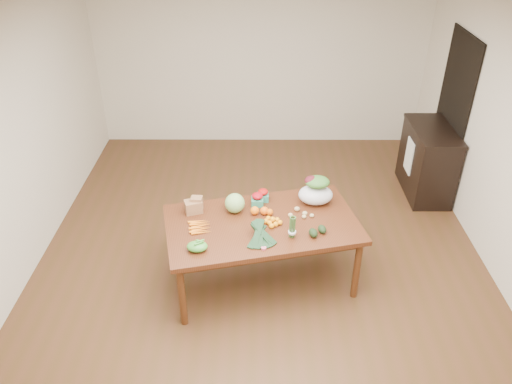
{
  "coord_description": "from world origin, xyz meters",
  "views": [
    {
      "loc": [
        -0.04,
        -4.43,
        3.65
      ],
      "look_at": [
        -0.06,
        0.0,
        0.86
      ],
      "focal_mm": 35.0,
      "sensor_mm": 36.0,
      "label": 1
    }
  ],
  "objects_px": {
    "asparagus_bundle": "(292,227)",
    "mandarin_cluster": "(273,220)",
    "paper_bag": "(193,205)",
    "cabbage": "(235,203)",
    "dining_table": "(262,252)",
    "cabinet": "(427,161)",
    "kale_bunch": "(261,236)",
    "salad_bag": "(316,192)"
  },
  "relations": [
    {
      "from": "salad_bag",
      "to": "paper_bag",
      "type": "bearing_deg",
      "value": -171.98
    },
    {
      "from": "asparagus_bundle",
      "to": "cabbage",
      "type": "bearing_deg",
      "value": 129.36
    },
    {
      "from": "paper_bag",
      "to": "cabbage",
      "type": "height_order",
      "value": "cabbage"
    },
    {
      "from": "salad_bag",
      "to": "mandarin_cluster",
      "type": "bearing_deg",
      "value": -140.05
    },
    {
      "from": "mandarin_cluster",
      "to": "paper_bag",
      "type": "bearing_deg",
      "value": 165.67
    },
    {
      "from": "cabinet",
      "to": "kale_bunch",
      "type": "distance_m",
      "value": 3.09
    },
    {
      "from": "dining_table",
      "to": "kale_bunch",
      "type": "xyz_separation_m",
      "value": [
        -0.01,
        -0.32,
        0.45
      ]
    },
    {
      "from": "cabinet",
      "to": "asparagus_bundle",
      "type": "relative_size",
      "value": 4.08
    },
    {
      "from": "cabinet",
      "to": "paper_bag",
      "type": "bearing_deg",
      "value": -151.01
    },
    {
      "from": "asparagus_bundle",
      "to": "salad_bag",
      "type": "height_order",
      "value": "salad_bag"
    },
    {
      "from": "cabinet",
      "to": "salad_bag",
      "type": "distance_m",
      "value": 2.23
    },
    {
      "from": "salad_bag",
      "to": "asparagus_bundle",
      "type": "bearing_deg",
      "value": -114.79
    },
    {
      "from": "asparagus_bundle",
      "to": "mandarin_cluster",
      "type": "bearing_deg",
      "value": 116.45
    },
    {
      "from": "paper_bag",
      "to": "kale_bunch",
      "type": "height_order",
      "value": "paper_bag"
    },
    {
      "from": "asparagus_bundle",
      "to": "salad_bag",
      "type": "relative_size",
      "value": 0.69
    },
    {
      "from": "cabinet",
      "to": "kale_bunch",
      "type": "height_order",
      "value": "cabinet"
    },
    {
      "from": "dining_table",
      "to": "salad_bag",
      "type": "bearing_deg",
      "value": 19.91
    },
    {
      "from": "dining_table",
      "to": "asparagus_bundle",
      "type": "relative_size",
      "value": 7.59
    },
    {
      "from": "paper_bag",
      "to": "mandarin_cluster",
      "type": "xyz_separation_m",
      "value": [
        0.8,
        -0.21,
        -0.04
      ]
    },
    {
      "from": "salad_bag",
      "to": "cabinet",
      "type": "bearing_deg",
      "value": 41.0
    },
    {
      "from": "mandarin_cluster",
      "to": "asparagus_bundle",
      "type": "bearing_deg",
      "value": -50.92
    },
    {
      "from": "mandarin_cluster",
      "to": "kale_bunch",
      "type": "distance_m",
      "value": 0.32
    },
    {
      "from": "mandarin_cluster",
      "to": "asparagus_bundle",
      "type": "height_order",
      "value": "asparagus_bundle"
    },
    {
      "from": "paper_bag",
      "to": "salad_bag",
      "type": "height_order",
      "value": "salad_bag"
    },
    {
      "from": "paper_bag",
      "to": "cabinet",
      "type": "bearing_deg",
      "value": 28.99
    },
    {
      "from": "asparagus_bundle",
      "to": "paper_bag",
      "type": "bearing_deg",
      "value": 143.96
    },
    {
      "from": "dining_table",
      "to": "cabinet",
      "type": "distance_m",
      "value": 2.85
    },
    {
      "from": "asparagus_bundle",
      "to": "salad_bag",
      "type": "bearing_deg",
      "value": 52.58
    },
    {
      "from": "mandarin_cluster",
      "to": "salad_bag",
      "type": "xyz_separation_m",
      "value": [
        0.46,
        0.38,
        0.1
      ]
    },
    {
      "from": "mandarin_cluster",
      "to": "salad_bag",
      "type": "bearing_deg",
      "value": 39.95
    },
    {
      "from": "kale_bunch",
      "to": "asparagus_bundle",
      "type": "bearing_deg",
      "value": 2.43
    },
    {
      "from": "cabinet",
      "to": "cabbage",
      "type": "distance_m",
      "value": 2.99
    },
    {
      "from": "mandarin_cluster",
      "to": "salad_bag",
      "type": "distance_m",
      "value": 0.6
    },
    {
      "from": "paper_bag",
      "to": "cabbage",
      "type": "xyz_separation_m",
      "value": [
        0.42,
        0.01,
        0.02
      ]
    },
    {
      "from": "kale_bunch",
      "to": "mandarin_cluster",
      "type": "bearing_deg",
      "value": 56.47
    },
    {
      "from": "cabinet",
      "to": "paper_bag",
      "type": "height_order",
      "value": "cabinet"
    },
    {
      "from": "dining_table",
      "to": "kale_bunch",
      "type": "relative_size",
      "value": 4.74
    },
    {
      "from": "cabinet",
      "to": "paper_bag",
      "type": "distance_m",
      "value": 3.35
    },
    {
      "from": "kale_bunch",
      "to": "salad_bag",
      "type": "height_order",
      "value": "salad_bag"
    },
    {
      "from": "paper_bag",
      "to": "mandarin_cluster",
      "type": "height_order",
      "value": "paper_bag"
    },
    {
      "from": "kale_bunch",
      "to": "asparagus_bundle",
      "type": "xyz_separation_m",
      "value": [
        0.29,
        0.08,
        0.05
      ]
    },
    {
      "from": "paper_bag",
      "to": "asparagus_bundle",
      "type": "height_order",
      "value": "asparagus_bundle"
    }
  ]
}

